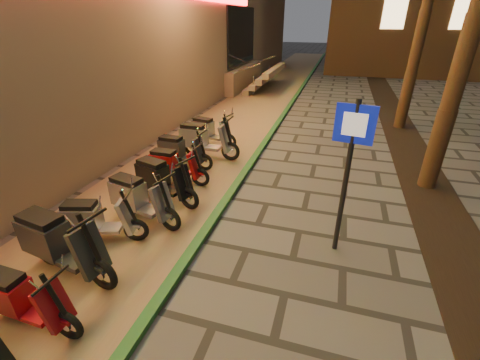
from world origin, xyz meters
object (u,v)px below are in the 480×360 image
(scooter_12, at_px, (203,139))
(scooter_6, at_px, (58,243))
(scooter_9, at_px, (161,179))
(scooter_10, at_px, (173,165))
(scooter_5, at_px, (21,299))
(pedestrian_sign, at_px, (349,160))
(scooter_13, at_px, (209,130))
(scooter_8, at_px, (138,198))
(scooter_11, at_px, (179,150))
(scooter_7, at_px, (95,220))

(scooter_12, bearing_deg, scooter_6, -91.96)
(scooter_9, height_order, scooter_10, scooter_9)
(scooter_5, xyz_separation_m, scooter_9, (0.07, 3.54, 0.06))
(pedestrian_sign, xyz_separation_m, scooter_9, (-3.84, 0.70, -1.23))
(scooter_13, bearing_deg, scooter_8, -74.19)
(scooter_10, height_order, scooter_12, scooter_12)
(scooter_11, bearing_deg, scooter_6, -86.27)
(scooter_8, distance_m, scooter_12, 3.49)
(scooter_5, bearing_deg, scooter_6, 108.93)
(scooter_6, xyz_separation_m, scooter_10, (0.22, 3.42, -0.10))
(pedestrian_sign, relative_size, scooter_6, 1.45)
(scooter_8, bearing_deg, scooter_7, -100.96)
(scooter_5, height_order, scooter_10, scooter_10)
(scooter_10, relative_size, scooter_13, 0.97)
(scooter_13, bearing_deg, scooter_9, -72.99)
(scooter_8, bearing_deg, scooter_12, 103.09)
(scooter_7, distance_m, scooter_13, 5.36)
(scooter_5, xyz_separation_m, scooter_11, (-0.36, 5.30, 0.03))
(scooter_10, bearing_deg, scooter_6, -93.02)
(scooter_7, bearing_deg, scooter_11, 74.32)
(pedestrian_sign, bearing_deg, scooter_12, 149.00)
(scooter_6, relative_size, scooter_9, 1.11)
(scooter_7, relative_size, scooter_8, 0.90)
(scooter_5, distance_m, scooter_11, 5.31)
(scooter_6, distance_m, scooter_9, 2.60)
(scooter_8, bearing_deg, pedestrian_sign, 14.82)
(scooter_6, height_order, scooter_11, scooter_6)
(scooter_11, bearing_deg, scooter_12, 71.16)
(scooter_10, bearing_deg, scooter_9, -79.14)
(scooter_6, bearing_deg, scooter_12, 95.85)
(pedestrian_sign, height_order, scooter_12, pedestrian_sign)
(scooter_6, distance_m, scooter_11, 4.33)
(scooter_10, bearing_deg, scooter_11, 107.35)
(scooter_12, bearing_deg, pedestrian_sign, -38.86)
(scooter_6, bearing_deg, scooter_11, 99.71)
(scooter_11, xyz_separation_m, scooter_13, (0.14, 1.88, 0.00))
(pedestrian_sign, height_order, scooter_10, pedestrian_sign)
(scooter_6, bearing_deg, scooter_5, -63.66)
(scooter_9, relative_size, scooter_11, 1.06)
(pedestrian_sign, bearing_deg, scooter_10, 167.90)
(scooter_6, xyz_separation_m, scooter_7, (-0.01, 0.85, -0.11))
(scooter_6, relative_size, scooter_13, 1.18)
(scooter_9, xyz_separation_m, scooter_12, (-0.09, 2.60, 0.04))
(scooter_5, xyz_separation_m, scooter_10, (-0.08, 4.39, 0.02))
(scooter_5, distance_m, scooter_6, 1.02)
(scooter_7, height_order, scooter_11, scooter_11)
(scooter_8, relative_size, scooter_10, 1.09)
(pedestrian_sign, relative_size, scooter_11, 1.72)
(scooter_8, xyz_separation_m, scooter_11, (-0.40, 2.65, -0.03))
(scooter_9, bearing_deg, scooter_6, -82.51)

